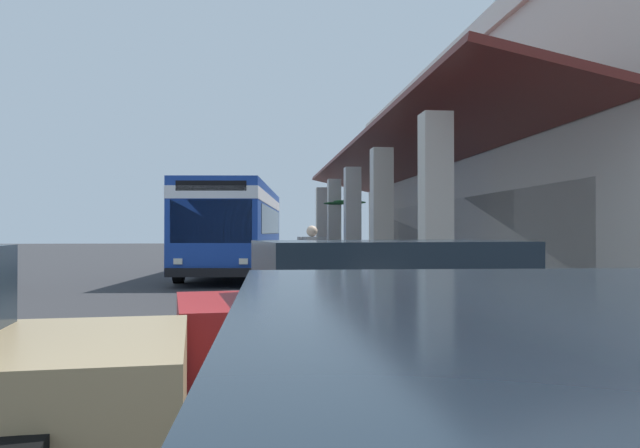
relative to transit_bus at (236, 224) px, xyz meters
name	(u,v)px	position (x,y,z in m)	size (l,w,h in m)	color
ground	(425,271)	(-1.68, 7.46, -1.85)	(120.00, 120.00, 0.00)	#2D2D30
curb_strip	(328,275)	(1.09, 3.22, -1.79)	(30.42, 0.50, 0.12)	#9E998E
plaza_building	(588,171)	(1.09, 12.85, 1.92)	(25.65, 15.15, 7.55)	beige
transit_bus	(236,224)	(0.00, 0.00, 0.00)	(11.39, 3.58, 3.34)	#193D9E
parked_sedan_red	(401,314)	(16.77, 2.10, -1.10)	(2.81, 4.60, 1.47)	maroon
pedestrian	(312,262)	(10.21, 1.83, -0.91)	(0.47, 0.62, 1.68)	#38383D
potted_palm	(346,254)	(-3.03, 4.49, -1.22)	(1.54, 1.80, 2.92)	brown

